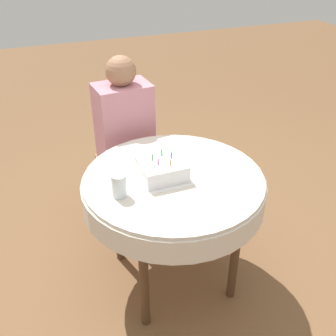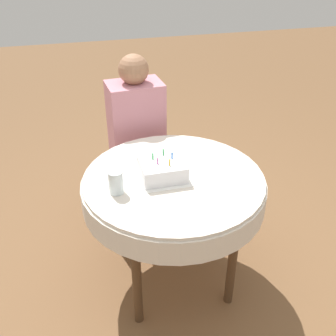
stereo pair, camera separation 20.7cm
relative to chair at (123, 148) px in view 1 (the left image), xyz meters
The scene contains 7 objects.
ground_plane 0.95m from the chair, 84.29° to the right, with size 12.00×12.00×0.00m, color brown.
dining_table 0.80m from the chair, 84.29° to the right, with size 0.99×0.99×0.75m.
chair is the anchor object (origin of this frame).
person 0.22m from the chair, 85.21° to the right, with size 0.38×0.36×1.22m.
napkin 0.79m from the chair, 88.40° to the right, with size 0.28×0.28×0.00m.
birthday_cake 0.81m from the chair, 88.40° to the right, with size 0.23×0.23×0.13m.
drinking_glass 0.93m from the chair, 105.44° to the right, with size 0.07×0.07×0.12m.
Camera 1 is at (-0.66, -1.63, 1.90)m, focal length 42.00 mm.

